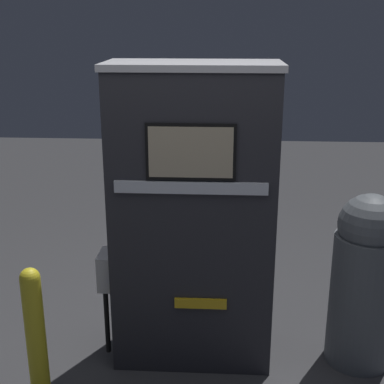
# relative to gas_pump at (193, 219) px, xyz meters

# --- Properties ---
(ground_plane) EXTENTS (14.00, 14.00, 0.00)m
(ground_plane) POSITION_rel_gas_pump_xyz_m (0.00, -0.23, -0.97)
(ground_plane) COLOR #38383A
(gas_pump) EXTENTS (1.11, 0.51, 1.94)m
(gas_pump) POSITION_rel_gas_pump_xyz_m (0.00, 0.00, 0.00)
(gas_pump) COLOR #28282D
(gas_pump) RESTS_ON ground_plane
(safety_bollard) EXTENTS (0.11, 0.11, 0.89)m
(safety_bollard) POSITION_rel_gas_pump_xyz_m (-0.86, -0.58, -0.51)
(safety_bollard) COLOR yellow
(safety_bollard) RESTS_ON ground_plane
(trash_bin) EXTENTS (0.42, 0.42, 1.16)m
(trash_bin) POSITION_rel_gas_pump_xyz_m (1.10, -0.01, -0.38)
(trash_bin) COLOR #51565B
(trash_bin) RESTS_ON ground_plane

